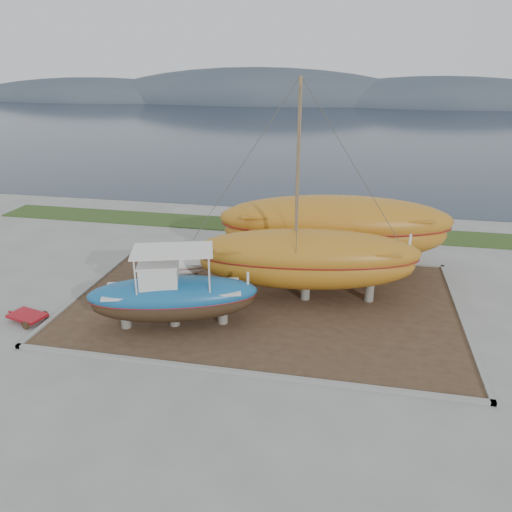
% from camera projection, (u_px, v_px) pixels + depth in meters
% --- Properties ---
extents(ground, '(140.00, 140.00, 0.00)m').
position_uv_depth(ground, '(247.00, 344.00, 20.66)').
color(ground, gray).
rests_on(ground, ground).
extents(dirt_patch, '(18.00, 12.00, 0.06)m').
position_uv_depth(dirt_patch, '(264.00, 301.00, 24.29)').
color(dirt_patch, '#422D1E').
rests_on(dirt_patch, ground).
extents(curb_frame, '(18.60, 12.60, 0.15)m').
position_uv_depth(curb_frame, '(264.00, 300.00, 24.28)').
color(curb_frame, gray).
rests_on(curb_frame, ground).
extents(grass_strip, '(44.00, 3.00, 0.08)m').
position_uv_depth(grass_strip, '(295.00, 228.00, 34.77)').
color(grass_strip, '#284219').
rests_on(grass_strip, ground).
extents(sea, '(260.00, 100.00, 0.04)m').
position_uv_depth(sea, '(336.00, 129.00, 84.44)').
color(sea, '#192333').
rests_on(sea, ground).
extents(mountain_ridge, '(200.00, 36.00, 20.00)m').
position_uv_depth(mountain_ridge, '(347.00, 103.00, 134.55)').
color(mountain_ridge, '#333D49').
rests_on(mountain_ridge, ground).
extents(blue_caique, '(7.69, 4.33, 3.54)m').
position_uv_depth(blue_caique, '(173.00, 288.00, 21.43)').
color(blue_caique, '#185C96').
rests_on(blue_caique, dirt_patch).
extents(white_dinghy, '(3.98, 2.03, 1.14)m').
position_uv_depth(white_dinghy, '(173.00, 268.00, 26.60)').
color(white_dinghy, silver).
rests_on(white_dinghy, dirt_patch).
extents(orange_sailboat, '(11.04, 4.58, 10.32)m').
position_uv_depth(orange_sailboat, '(309.00, 196.00, 22.58)').
color(orange_sailboat, '#AA6B1A').
rests_on(orange_sailboat, dirt_patch).
extents(orange_bare_hull, '(12.86, 5.28, 4.09)m').
position_uv_depth(orange_bare_hull, '(334.00, 235.00, 27.06)').
color(orange_bare_hull, '#AA6B1A').
rests_on(orange_bare_hull, dirt_patch).
extents(red_trailer, '(2.64, 1.77, 0.34)m').
position_uv_depth(red_trailer, '(28.00, 318.00, 22.43)').
color(red_trailer, '#AD131C').
rests_on(red_trailer, ground).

